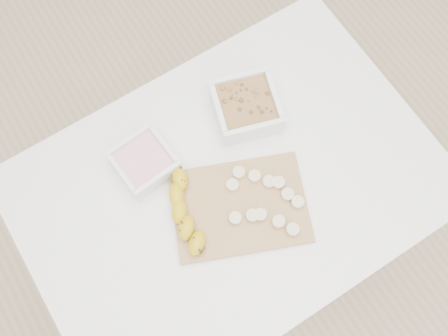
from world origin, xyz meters
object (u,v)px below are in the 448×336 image
bowl_granola (246,107)px  cutting_board (240,207)px  table (230,196)px  bowl_yogurt (144,162)px  banana (186,213)px

bowl_granola → cutting_board: (-0.15, -0.20, -0.03)m
table → bowl_yogurt: bearing=134.0°
bowl_yogurt → table: bearing=-46.0°
bowl_yogurt → cutting_board: 0.25m
table → bowl_yogurt: size_ratio=7.11×
bowl_granola → cutting_board: 0.25m
bowl_yogurt → cutting_board: bowl_yogurt is taller
cutting_board → bowl_yogurt: bearing=123.1°
bowl_yogurt → cutting_board: bearing=-56.9°
table → cutting_board: bearing=-100.8°
table → bowl_yogurt: bowl_yogurt is taller
table → banana: 0.18m
cutting_board → banana: (-0.12, 0.05, 0.03)m
table → banana: (-0.13, -0.01, 0.13)m
bowl_yogurt → banana: size_ratio=0.67×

